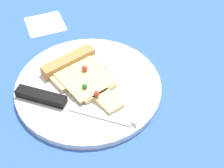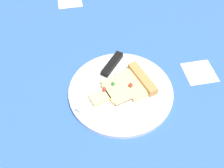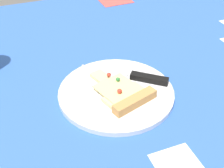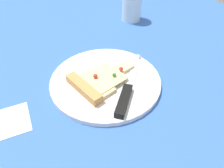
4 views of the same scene
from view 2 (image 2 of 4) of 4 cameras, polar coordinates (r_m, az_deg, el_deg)
The scene contains 4 objects.
ground_plane at distance 77.82cm, azimuth 7.64°, elevation -3.82°, with size 153.96×153.96×3.00cm.
plate at distance 76.77cm, azimuth 1.84°, elevation -1.58°, with size 29.28×29.28×1.30cm, color silver.
pizza_slice at distance 76.52cm, azimuth 3.56°, elevation -0.18°, with size 18.93×13.78×2.50cm.
knife at distance 79.18cm, azimuth -1.55°, elevation 2.02°, with size 16.93×19.82×2.45cm.
Camera 2 is at (18.58, 42.03, 61.32)cm, focal length 43.79 mm.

